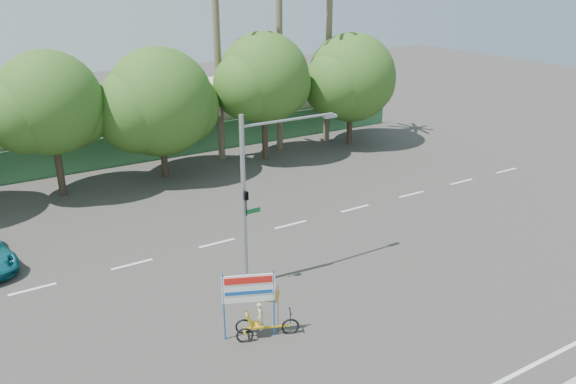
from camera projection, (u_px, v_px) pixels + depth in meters
ground at (356, 315)px, 20.66m from camera, size 120.00×120.00×0.00m
fence at (161, 145)px, 37.49m from camera, size 38.00×0.08×2.00m
building_right at (239, 106)px, 44.60m from camera, size 14.00×8.00×3.60m
tree_left at (49, 107)px, 29.85m from camera, size 6.66×5.60×8.07m
tree_center at (159, 105)px, 32.92m from camera, size 7.62×6.40×7.85m
tree_right at (263, 81)px, 35.97m from camera, size 6.90×5.80×8.36m
tree_far_right at (351, 80)px, 39.52m from camera, size 7.38×6.20×7.94m
palm_mid at (330, 9)px, 38.52m from camera, size 3.73×3.79×15.45m
palm_short at (216, 22)px, 34.68m from camera, size 3.73×3.79×14.45m
traffic_signal at (252, 217)px, 21.73m from camera, size 4.72×1.10×7.00m
trike_billboard at (257, 311)px, 19.06m from camera, size 2.45×1.21×2.58m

